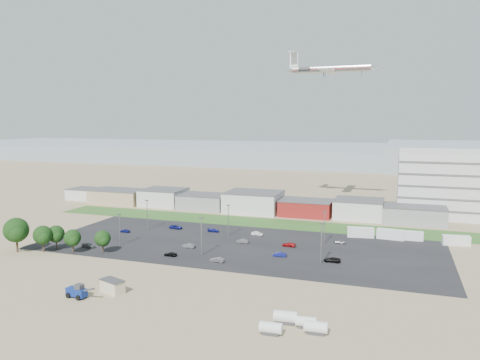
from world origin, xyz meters
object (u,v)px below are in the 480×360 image
at_px(parked_car_3, 170,254).
at_px(parked_car_5, 125,231).
at_px(portable_shed, 112,286).
at_px(parked_car_4, 189,246).
at_px(box_trailer_a, 361,232).
at_px(parked_car_7, 243,241).
at_px(tree_far_left, 16,233).
at_px(parked_car_12, 289,245).
at_px(telehandler, 77,291).
at_px(parked_car_8, 340,242).
at_px(parked_car_6, 213,230).
at_px(airliner, 331,69).
at_px(parked_car_11, 257,234).
at_px(storage_tank_nw, 286,317).
at_px(parked_car_10, 88,245).
at_px(parked_car_9, 176,227).
at_px(parked_car_0, 332,260).
at_px(parked_car_13, 217,260).
at_px(parked_car_1, 280,254).

xyz_separation_m(parked_car_3, parked_car_5, (-27.17, 19.79, 0.03)).
xyz_separation_m(portable_shed, parked_car_4, (0.41, 38.23, -0.80)).
distance_m(box_trailer_a, parked_car_7, 38.82).
distance_m(tree_far_left, parked_car_12, 78.81).
distance_m(telehandler, parked_car_8, 78.76).
xyz_separation_m(parked_car_6, parked_car_8, (42.49, -1.38, -0.01)).
relative_size(telehandler, parked_car_12, 1.79).
height_order(parked_car_4, parked_car_8, parked_car_4).
distance_m(airliner, parked_car_11, 84.22).
bearing_deg(storage_tank_nw, parked_car_10, 154.61).
height_order(parked_car_6, parked_car_9, parked_car_9).
relative_size(parked_car_0, parked_car_4, 1.14).
xyz_separation_m(parked_car_8, parked_car_13, (-28.82, -29.63, 0.07)).
bearing_deg(tree_far_left, parked_car_10, 32.36).
bearing_deg(parked_car_0, parked_car_6, -116.21).
xyz_separation_m(airliner, parked_car_3, (-30.25, -89.40, -58.33)).
height_order(box_trailer_a, parked_car_10, box_trailer_a).
height_order(parked_car_10, parked_car_12, parked_car_10).
bearing_deg(parked_car_10, parked_car_7, -57.15).
xyz_separation_m(parked_car_6, parked_car_11, (15.39, 0.19, 0.05)).
xyz_separation_m(box_trailer_a, parked_car_5, (-75.38, -19.22, -1.00)).
distance_m(storage_tank_nw, parked_car_11, 66.76).
bearing_deg(parked_car_4, parked_car_13, 51.65).
bearing_deg(portable_shed, storage_tank_nw, 15.20).
bearing_deg(box_trailer_a, parked_car_7, -158.75).
xyz_separation_m(parked_car_8, parked_car_9, (-56.52, 1.45, 0.07)).
height_order(parked_car_8, parked_car_11, parked_car_11).
relative_size(parked_car_1, parked_car_11, 0.99).
bearing_deg(airliner, portable_shed, -102.29).
distance_m(box_trailer_a, parked_car_13, 52.42).
xyz_separation_m(portable_shed, airliner, (29.50, 118.26, 57.44)).
bearing_deg(airliner, parked_car_0, -79.11).
distance_m(parked_car_1, parked_car_6, 34.97).
bearing_deg(parked_car_4, parked_car_5, -110.38).
relative_size(storage_tank_nw, tree_far_left, 0.39).
bearing_deg(storage_tank_nw, parked_car_7, 116.48).
bearing_deg(telehandler, parked_car_5, 120.81).
distance_m(parked_car_4, parked_car_11, 25.63).
bearing_deg(parked_car_5, parked_car_10, 3.52).
xyz_separation_m(portable_shed, parked_car_1, (28.07, 38.29, -0.82)).
bearing_deg(parked_car_11, storage_tank_nw, -155.00).
height_order(storage_tank_nw, box_trailer_a, box_trailer_a).
height_order(parked_car_9, parked_car_10, parked_car_10).
distance_m(storage_tank_nw, parked_car_5, 84.97).
height_order(parked_car_4, parked_car_10, parked_car_10).
distance_m(parked_car_3, parked_car_5, 33.61).
height_order(airliner, parked_car_10, airliner).
distance_m(parked_car_6, parked_car_11, 15.40).
relative_size(tree_far_left, parked_car_3, 2.99).
bearing_deg(parked_car_7, storage_tank_nw, 24.49).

